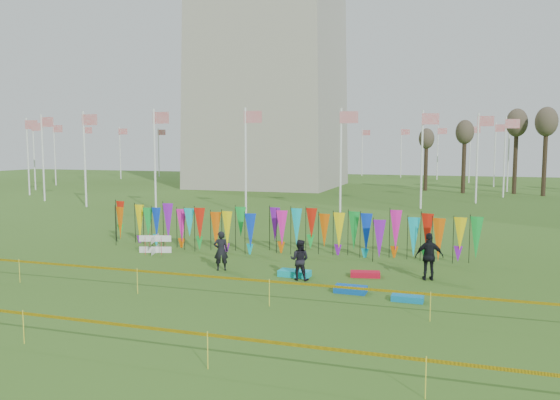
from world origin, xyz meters
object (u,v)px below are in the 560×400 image
(kite_bag_turquoise, at_px, (295,273))
(kite_bag_teal, at_px, (407,298))
(kite_bag_red, at_px, (365,274))
(person_mid, at_px, (300,260))
(person_left, at_px, (221,251))
(kite_bag_blue, at_px, (350,289))
(box_kite, at_px, (155,244))
(person_right, at_px, (429,257))

(kite_bag_turquoise, height_order, kite_bag_teal, kite_bag_turquoise)
(kite_bag_red, bearing_deg, person_mid, -151.30)
(kite_bag_teal, bearing_deg, kite_bag_turquoise, 154.65)
(person_mid, xyz_separation_m, kite_bag_teal, (4.21, -1.67, -0.69))
(person_left, xyz_separation_m, kite_bag_blue, (5.76, -1.77, -0.71))
(person_left, height_order, kite_bag_blue, person_left)
(kite_bag_turquoise, bearing_deg, box_kite, 162.40)
(box_kite, xyz_separation_m, kite_bag_blue, (10.26, -4.13, -0.32))
(kite_bag_turquoise, xyz_separation_m, kite_bag_teal, (4.56, -2.16, -0.02))
(person_left, relative_size, kite_bag_blue, 1.47)
(kite_bag_blue, distance_m, kite_bag_red, 2.48)
(person_right, relative_size, kite_bag_blue, 1.64)
(box_kite, height_order, person_mid, person_mid)
(person_left, bearing_deg, box_kite, -52.39)
(person_left, relative_size, kite_bag_red, 1.43)
(person_left, relative_size, person_right, 0.90)
(kite_bag_turquoise, xyz_separation_m, kite_bag_blue, (2.55, -1.69, -0.01))
(box_kite, relative_size, kite_bag_red, 0.76)
(kite_bag_blue, height_order, kite_bag_red, kite_bag_blue)
(person_mid, bearing_deg, kite_bag_teal, 158.38)
(person_right, bearing_deg, kite_bag_red, -7.41)
(kite_bag_turquoise, distance_m, kite_bag_red, 2.79)
(box_kite, height_order, kite_bag_blue, box_kite)
(person_right, distance_m, kite_bag_teal, 3.34)
(person_right, relative_size, kite_bag_red, 1.59)
(person_left, distance_m, kite_bag_red, 5.97)
(person_mid, bearing_deg, person_left, -9.09)
(person_left, bearing_deg, kite_bag_red, 162.12)
(person_left, height_order, kite_bag_teal, person_left)
(box_kite, bearing_deg, person_right, -6.31)
(person_mid, bearing_deg, kite_bag_red, -151.26)
(person_right, xyz_separation_m, kite_bag_blue, (-2.54, -2.72, -0.80))
(person_mid, bearing_deg, person_right, -162.26)
(person_left, height_order, person_mid, person_left)
(person_mid, distance_m, kite_bag_turquoise, 0.89)
(kite_bag_red, relative_size, kite_bag_teal, 1.11)
(kite_bag_turquoise, height_order, kite_bag_red, kite_bag_turquoise)
(box_kite, height_order, kite_bag_turquoise, box_kite)
(kite_bag_blue, bearing_deg, kite_bag_turquoise, 146.53)
(person_mid, distance_m, kite_bag_teal, 4.58)
(box_kite, relative_size, kite_bag_blue, 0.78)
(kite_bag_blue, bearing_deg, kite_bag_teal, -13.25)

